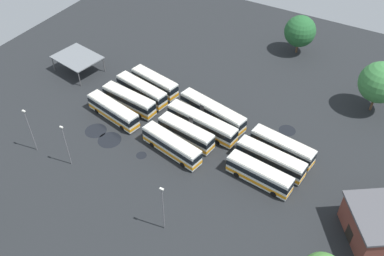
# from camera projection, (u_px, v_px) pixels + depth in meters

# --- Properties ---
(ground_plane) EXTENTS (106.08, 106.08, 0.00)m
(ground_plane) POSITION_uv_depth(u_px,v_px,m) (194.00, 136.00, 73.25)
(ground_plane) COLOR black
(bus_row0_slot0) EXTENTS (11.53, 4.56, 3.37)m
(bus_row0_slot0) POSITION_uv_depth(u_px,v_px,m) (113.00, 111.00, 75.46)
(bus_row0_slot0) COLOR silver
(bus_row0_slot0) RESTS_ON ground_plane
(bus_row0_slot1) EXTENTS (11.34, 3.54, 3.37)m
(bus_row0_slot1) POSITION_uv_depth(u_px,v_px,m) (129.00, 100.00, 77.76)
(bus_row0_slot1) COLOR silver
(bus_row0_slot1) RESTS_ON ground_plane
(bus_row0_slot2) EXTENTS (11.60, 4.45, 3.37)m
(bus_row0_slot2) POSITION_uv_depth(u_px,v_px,m) (142.00, 90.00, 79.98)
(bus_row0_slot2) COLOR silver
(bus_row0_slot2) RESTS_ON ground_plane
(bus_row0_slot3) EXTENTS (10.77, 4.37, 3.37)m
(bus_row0_slot3) POSITION_uv_depth(u_px,v_px,m) (155.00, 83.00, 81.85)
(bus_row0_slot3) COLOR silver
(bus_row0_slot3) RESTS_ON ground_plane
(bus_row1_slot0) EXTENTS (11.52, 4.55, 3.37)m
(bus_row1_slot0) POSITION_uv_depth(u_px,v_px,m) (172.00, 145.00, 68.91)
(bus_row1_slot0) COLOR silver
(bus_row1_slot0) RESTS_ON ground_plane
(bus_row1_slot1) EXTENTS (10.56, 3.71, 3.37)m
(bus_row1_slot1) POSITION_uv_depth(u_px,v_px,m) (186.00, 133.00, 71.15)
(bus_row1_slot1) COLOR silver
(bus_row1_slot1) RESTS_ON ground_plane
(bus_row1_slot2) EXTENTS (13.70, 4.10, 3.37)m
(bus_row1_slot2) POSITION_uv_depth(u_px,v_px,m) (202.00, 123.00, 73.01)
(bus_row1_slot2) COLOR silver
(bus_row1_slot2) RESTS_ON ground_plane
(bus_row1_slot3) EXTENTS (13.71, 5.13, 3.37)m
(bus_row1_slot3) POSITION_uv_depth(u_px,v_px,m) (212.00, 111.00, 75.34)
(bus_row1_slot3) COLOR silver
(bus_row1_slot3) RESTS_ON ground_plane
(bus_row2_slot1) EXTENTS (10.75, 3.53, 3.37)m
(bus_row2_slot1) POSITION_uv_depth(u_px,v_px,m) (259.00, 174.00, 64.25)
(bus_row2_slot1) COLOR silver
(bus_row2_slot1) RESTS_ON ground_plane
(bus_row2_slot2) EXTENTS (11.54, 3.58, 3.37)m
(bus_row2_slot2) POSITION_uv_depth(u_px,v_px,m) (271.00, 159.00, 66.56)
(bus_row2_slot2) COLOR silver
(bus_row2_slot2) RESTS_ON ground_plane
(bus_row2_slot3) EXTENTS (11.08, 3.87, 3.37)m
(bus_row2_slot3) POSITION_uv_depth(u_px,v_px,m) (282.00, 147.00, 68.59)
(bus_row2_slot3) COLOR silver
(bus_row2_slot3) RESTS_ON ground_plane
(maintenance_shelter) EXTENTS (10.01, 8.37, 3.46)m
(maintenance_shelter) POSITION_uv_depth(u_px,v_px,m) (77.00, 58.00, 85.70)
(maintenance_shelter) COLOR slate
(maintenance_shelter) RESTS_ON ground_plane
(lamp_post_far_corner) EXTENTS (0.56, 0.28, 8.64)m
(lamp_post_far_corner) POSITION_uv_depth(u_px,v_px,m) (163.00, 207.00, 55.95)
(lamp_post_far_corner) COLOR slate
(lamp_post_far_corner) RESTS_ON ground_plane
(lamp_post_mid_lot) EXTENTS (0.56, 0.28, 8.56)m
(lamp_post_mid_lot) POSITION_uv_depth(u_px,v_px,m) (30.00, 129.00, 67.53)
(lamp_post_mid_lot) COLOR slate
(lamp_post_mid_lot) RESTS_ON ground_plane
(lamp_post_by_building) EXTENTS (0.56, 0.28, 8.16)m
(lamp_post_by_building) POSITION_uv_depth(u_px,v_px,m) (66.00, 144.00, 65.24)
(lamp_post_by_building) COLOR slate
(lamp_post_by_building) RESTS_ON ground_plane
(tree_northwest) EXTENTS (6.73, 6.73, 8.57)m
(tree_northwest) POSITION_uv_depth(u_px,v_px,m) (300.00, 31.00, 89.89)
(tree_northwest) COLOR brown
(tree_northwest) RESTS_ON ground_plane
(tree_south_edge) EXTENTS (7.49, 7.49, 10.00)m
(tree_south_edge) POSITION_uv_depth(u_px,v_px,m) (380.00, 82.00, 74.32)
(tree_south_edge) COLOR brown
(tree_south_edge) RESTS_ON ground_plane
(puddle_between_rows) EXTENTS (3.85, 3.85, 0.01)m
(puddle_between_rows) POSITION_uv_depth(u_px,v_px,m) (96.00, 131.00, 74.17)
(puddle_between_rows) COLOR black
(puddle_between_rows) RESTS_ON ground_plane
(puddle_near_shelter) EXTENTS (1.78, 1.78, 0.01)m
(puddle_near_shelter) POSITION_uv_depth(u_px,v_px,m) (141.00, 155.00, 69.67)
(puddle_near_shelter) COLOR black
(puddle_near_shelter) RESTS_ON ground_plane
(puddle_centre_drain) EXTENTS (3.00, 3.00, 0.01)m
(puddle_centre_drain) POSITION_uv_depth(u_px,v_px,m) (287.00, 130.00, 74.22)
(puddle_centre_drain) COLOR black
(puddle_centre_drain) RESTS_ON ground_plane
(puddle_back_corner) EXTENTS (4.09, 4.09, 0.01)m
(puddle_back_corner) POSITION_uv_depth(u_px,v_px,m) (110.00, 140.00, 72.41)
(puddle_back_corner) COLOR black
(puddle_back_corner) RESTS_ON ground_plane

